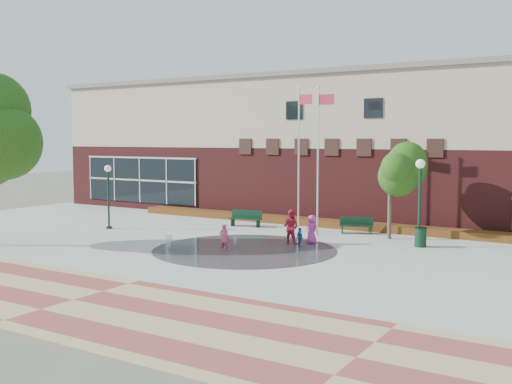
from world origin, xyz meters
The scene contains 20 objects.
ground centered at (0.00, 0.00, 0.00)m, with size 120.00×120.00×0.00m, color #666056.
plaza_concrete centered at (0.00, 4.00, 0.00)m, with size 46.00×18.00×0.01m, color #A8A8A0.
paver_band centered at (0.00, -7.00, 0.00)m, with size 46.00×6.00×0.01m, color #964539.
splash_pad centered at (0.00, 3.00, 0.00)m, with size 8.40×8.40×0.01m, color #383A3D.
library_building centered at (0.00, 17.48, 4.64)m, with size 44.40×10.40×9.20m.
flower_bed centered at (0.00, 11.60, 0.00)m, with size 26.00×1.20×0.40m, color maroon.
flagpole_left centered at (-0.38, 9.09, 4.38)m, with size 0.91×0.22×7.86m.
flagpole_right centered at (0.88, 8.89, 4.38)m, with size 0.97×0.16×7.84m.
lamp_left centered at (-10.01, 4.43, 2.25)m, with size 0.38×0.38×3.61m.
lamp_right centered at (6.52, 8.02, 2.57)m, with size 0.44×0.44×4.14m.
bench_left centered at (-3.90, 9.18, 0.31)m, with size 1.97×0.84×0.96m.
bench_mid centered at (2.54, 10.13, 0.29)m, with size 1.84×1.09×0.89m.
trash_can centered at (6.63, 7.97, 0.48)m, with size 0.58×0.58×0.95m.
tree_mid centered at (4.62, 9.40, 3.62)m, with size 2.95×2.95×4.97m.
water_jet_a centered at (-2.92, 1.19, 0.00)m, with size 0.33×0.33×0.65m, color white.
water_jet_b centered at (-0.80, 3.41, 0.00)m, with size 0.21×0.21×0.46m, color white.
child_splash centered at (-0.54, 2.17, 0.63)m, with size 0.46×0.30×1.26m, color #D54061.
adult_red centered at (1.06, 5.49, 0.85)m, with size 0.82×0.64×1.69m, color red.
adult_pink centered at (1.92, 6.03, 0.71)m, with size 0.70×0.45×1.42m, color #C53699.
child_blue centered at (1.83, 4.94, 0.47)m, with size 0.55×0.23×0.94m, color #1E589F.
Camera 1 is at (14.59, -19.72, 5.08)m, focal length 42.00 mm.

